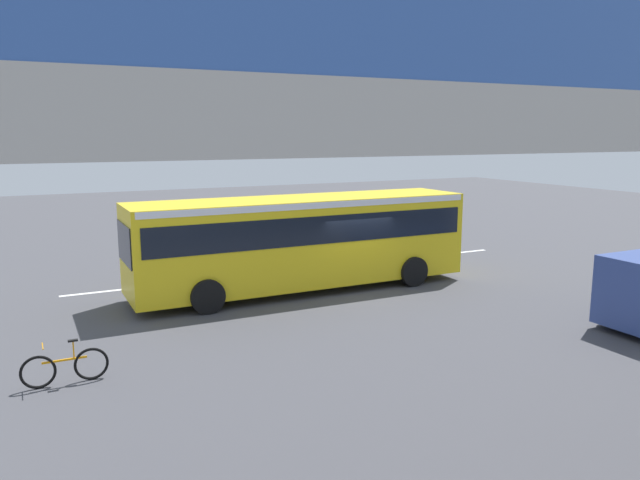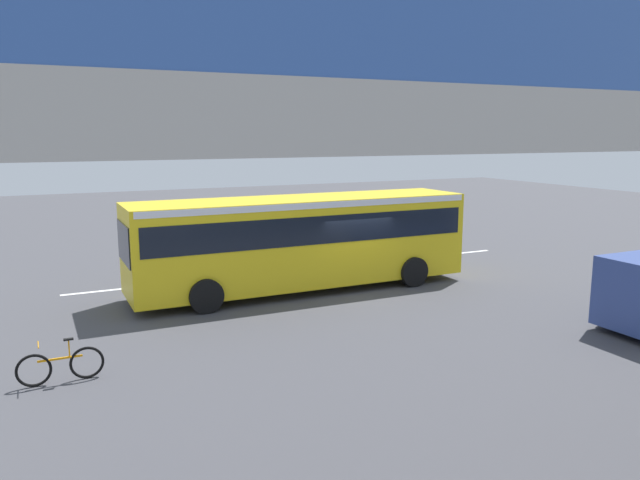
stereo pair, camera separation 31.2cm
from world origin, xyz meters
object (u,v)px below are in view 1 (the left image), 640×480
Objects in this scene: pedestrian at (338,241)px; traffic_sign at (426,211)px; bicycle_orange at (65,367)px; city_bus at (302,235)px.

traffic_sign is at bearing -179.96° from pedestrian.
traffic_sign is (-15.41, -8.28, 1.52)m from bicycle_orange.
bicycle_orange is 0.99× the size of pedestrian.
pedestrian is (-3.17, -3.33, -1.00)m from city_bus.
city_bus is 6.52× the size of bicycle_orange.
bicycle_orange is 17.56m from traffic_sign.
city_bus is 6.44× the size of pedestrian.
city_bus is at bearing 23.75° from traffic_sign.
pedestrian is 0.64× the size of traffic_sign.
traffic_sign is (-4.42, -0.00, 1.00)m from pedestrian.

